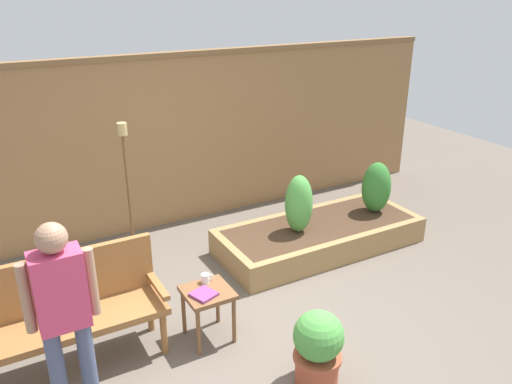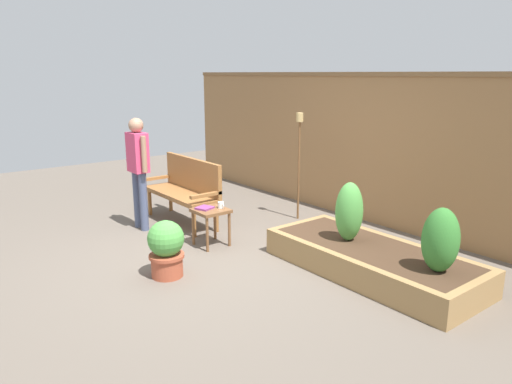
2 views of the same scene
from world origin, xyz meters
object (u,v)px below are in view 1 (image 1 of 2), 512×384
cup_on_table (206,278)px  tiki_torch (126,168)px  garden_bench (70,304)px  side_table (208,299)px  potted_boxwood (318,346)px  shrub_far_corner (376,187)px  shrub_near_bench (299,204)px  book_on_table (204,294)px  person_by_bench (63,310)px

cup_on_table → tiki_torch: tiki_torch is taller
garden_bench → side_table: bearing=-14.2°
potted_boxwood → shrub_far_corner: (2.11, 1.77, 0.29)m
cup_on_table → shrub_near_bench: bearing=26.9°
book_on_table → shrub_far_corner: (2.68, 0.92, 0.12)m
shrub_near_bench → tiki_torch: bearing=154.7°
garden_bench → tiki_torch: 1.75m
garden_bench → person_by_bench: person_by_bench is taller
book_on_table → shrub_near_bench: shrub_near_bench is taller
garden_bench → side_table: garden_bench is taller
garden_bench → potted_boxwood: 1.98m
side_table → cup_on_table: 0.18m
garden_bench → book_on_table: (1.01, -0.32, -0.05)m
garden_bench → side_table: size_ratio=3.00×
shrub_near_bench → shrub_far_corner: bearing=0.0°
shrub_far_corner → tiki_torch: tiki_torch is taller
shrub_far_corner → tiki_torch: (-2.79, 0.79, 0.48)m
potted_boxwood → shrub_far_corner: size_ratio=0.99×
cup_on_table → shrub_far_corner: shrub_far_corner is taller
shrub_near_bench → tiki_torch: tiki_torch is taller
cup_on_table → side_table: bearing=-108.2°
shrub_far_corner → potted_boxwood: bearing=-140.0°
side_table → tiki_torch: 1.81m
side_table → shrub_far_corner: (2.63, 0.87, 0.22)m
potted_boxwood → tiki_torch: 2.76m
side_table → person_by_bench: bearing=-161.3°
potted_boxwood → tiki_torch: tiki_torch is taller
book_on_table → side_table: bearing=23.4°
shrub_near_bench → side_table: bearing=-150.0°
cup_on_table → book_on_table: bearing=-118.8°
tiki_torch → cup_on_table: bearing=-82.3°
cup_on_table → shrub_near_bench: 1.64m
cup_on_table → tiki_torch: 1.65m
book_on_table → tiki_torch: 1.82m
cup_on_table → book_on_table: size_ratio=0.57×
side_table → cup_on_table: size_ratio=4.45×
shrub_far_corner → garden_bench: bearing=-170.8°
shrub_near_bench → shrub_far_corner: size_ratio=1.07×
garden_bench → cup_on_table: size_ratio=13.35×
garden_bench → potted_boxwood: size_ratio=2.30×
potted_boxwood → side_table: bearing=119.6°
book_on_table → shrub_far_corner: shrub_far_corner is taller
potted_boxwood → shrub_near_bench: 2.05m
book_on_table → potted_boxwood: 1.04m
side_table → shrub_far_corner: 2.78m
side_table → book_on_table: bearing=-136.9°
cup_on_table → shrub_near_bench: shrub_near_bench is taller
book_on_table → person_by_bench: person_by_bench is taller
book_on_table → shrub_near_bench: bearing=10.9°
garden_bench → shrub_far_corner: garden_bench is taller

